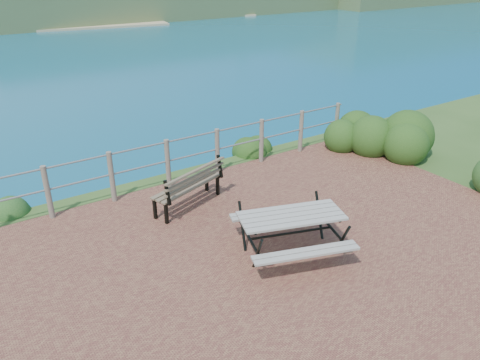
# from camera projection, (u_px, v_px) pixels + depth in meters

# --- Properties ---
(ground) EXTENTS (10.00, 7.00, 0.12)m
(ground) POSITION_uv_depth(u_px,v_px,m) (268.00, 269.00, 6.99)
(ground) COLOR brown
(ground) RESTS_ON ground
(safety_railing) EXTENTS (9.40, 0.10, 1.00)m
(safety_railing) POSITION_uv_depth(u_px,v_px,m) (168.00, 161.00, 9.27)
(safety_railing) COLOR #6B5B4C
(safety_railing) RESTS_ON ground
(picnic_table) EXTENTS (1.71, 1.33, 0.67)m
(picnic_table) POSITION_uv_depth(u_px,v_px,m) (291.00, 229.00, 7.20)
(picnic_table) COLOR #9F978E
(picnic_table) RESTS_ON ground
(park_bench) EXTENTS (1.54, 0.85, 0.85)m
(park_bench) POSITION_uv_depth(u_px,v_px,m) (187.00, 180.00, 8.51)
(park_bench) COLOR brown
(park_bench) RESTS_ON ground
(shrub_right_front) EXTENTS (1.31, 1.31, 1.87)m
(shrub_right_front) POSITION_uv_depth(u_px,v_px,m) (389.00, 155.00, 11.05)
(shrub_right_front) COLOR #204816
(shrub_right_front) RESTS_ON ground
(shrub_right_edge) EXTENTS (1.02, 1.02, 1.45)m
(shrub_right_edge) POSITION_uv_depth(u_px,v_px,m) (345.00, 145.00, 11.67)
(shrub_right_edge) COLOR #204816
(shrub_right_edge) RESTS_ON ground
(shrub_lip_west) EXTENTS (0.73, 0.73, 0.46)m
(shrub_lip_west) POSITION_uv_depth(u_px,v_px,m) (6.00, 210.00, 8.63)
(shrub_lip_west) COLOR #1C4C1D
(shrub_lip_west) RESTS_ON ground
(shrub_lip_east) EXTENTS (0.85, 0.85, 0.62)m
(shrub_lip_east) POSITION_uv_depth(u_px,v_px,m) (252.00, 150.00, 11.36)
(shrub_lip_east) COLOR #204816
(shrub_lip_east) RESTS_ON ground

